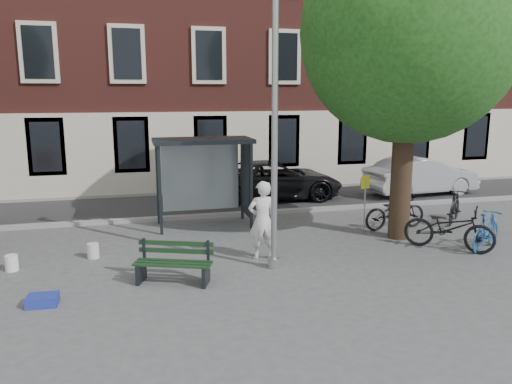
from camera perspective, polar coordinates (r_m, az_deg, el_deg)
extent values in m
plane|color=#4C4C4F|center=(11.50, 2.03, -8.65)|extent=(90.00, 90.00, 0.00)
cube|color=#28282B|center=(18.07, -4.15, -1.27)|extent=(40.00, 4.00, 0.01)
cube|color=gray|center=(16.14, -2.91, -2.57)|extent=(40.00, 0.25, 0.12)
cube|color=gray|center=(19.99, -5.16, 0.10)|extent=(40.00, 0.25, 0.12)
cube|color=brown|center=(23.77, -7.07, 18.64)|extent=(30.00, 8.00, 14.00)
cylinder|color=#9EA0A3|center=(10.85, 2.14, 6.42)|extent=(0.14, 0.14, 6.00)
cylinder|color=#9EA0A3|center=(11.46, 2.03, -8.09)|extent=(0.28, 0.28, 0.24)
cylinder|color=black|center=(13.98, 16.27, 1.69)|extent=(0.56, 0.56, 3.40)
sphere|color=#1B4314|center=(13.88, 17.14, 16.93)|extent=(5.60, 5.60, 5.60)
sphere|color=#1B4314|center=(14.75, 19.57, 18.38)|extent=(3.92, 3.92, 3.92)
sphere|color=#1B4314|center=(13.27, 14.80, 18.64)|extent=(4.20, 4.20, 4.20)
sphere|color=#1B4314|center=(13.31, 20.20, 19.62)|extent=(3.64, 3.64, 3.64)
cube|color=#1E2328|center=(14.05, -10.91, 0.13)|extent=(0.08, 0.08, 2.50)
cube|color=#1E2328|center=(14.42, -0.55, 0.61)|extent=(0.08, 0.08, 2.50)
cube|color=#1E2328|center=(15.23, -11.18, 0.97)|extent=(0.08, 0.08, 2.50)
cube|color=#1E2328|center=(15.57, -1.58, 1.41)|extent=(0.08, 0.08, 2.50)
cube|color=#1E2328|center=(14.58, -6.11, 5.87)|extent=(2.85, 1.45, 0.12)
cube|color=#8C999E|center=(15.33, -6.34, 1.65)|extent=(2.34, 0.04, 2.00)
cube|color=#1E2328|center=(14.98, -1.09, 1.50)|extent=(0.12, 1.14, 2.12)
cube|color=#D84C19|center=(14.99, -0.83, 1.51)|extent=(0.02, 0.90, 1.62)
imported|color=silver|center=(11.84, 0.74, -3.25)|extent=(0.69, 0.46, 1.90)
cube|color=#1E2328|center=(10.89, -13.00, -8.93)|extent=(0.25, 0.50, 0.42)
cube|color=#1E2328|center=(10.52, -5.73, -9.42)|extent=(0.25, 0.50, 0.42)
cube|color=#17341B|center=(10.46, -9.73, -8.34)|extent=(1.56, 0.68, 0.04)
cube|color=#17341B|center=(10.61, -9.47, -8.04)|extent=(1.56, 0.68, 0.04)
cube|color=#17341B|center=(10.76, -9.23, -7.75)|extent=(1.56, 0.68, 0.04)
cube|color=#17341B|center=(10.79, -9.12, -6.66)|extent=(1.54, 0.62, 0.09)
cube|color=#17341B|center=(10.74, -9.15, -5.81)|extent=(1.54, 0.62, 0.09)
imported|color=black|center=(15.10, 15.60, -2.14)|extent=(2.06, 0.92, 1.05)
imported|color=#1B4D95|center=(13.95, 24.83, -4.02)|extent=(1.64, 1.23, 0.98)
imported|color=black|center=(13.51, 21.20, -3.81)|extent=(2.15, 2.04, 1.16)
imported|color=black|center=(16.42, 21.75, -1.58)|extent=(1.48, 1.50, 0.99)
imported|color=black|center=(18.71, 2.05, 1.40)|extent=(5.24, 2.62, 1.43)
imported|color=#A7AAAE|center=(20.50, 18.33, 1.78)|extent=(4.62, 2.01, 1.48)
cube|color=#213197|center=(10.36, -23.21, -11.31)|extent=(0.57, 0.43, 0.20)
cylinder|color=white|center=(12.52, -26.15, -7.28)|extent=(0.36, 0.36, 0.36)
cylinder|color=silver|center=(12.71, -18.12, -6.40)|extent=(0.29, 0.29, 0.36)
cylinder|color=#9EA0A3|center=(14.43, 12.30, -1.48)|extent=(0.04, 0.04, 1.60)
cube|color=yellow|center=(14.30, 12.41, 1.12)|extent=(0.28, 0.10, 0.37)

